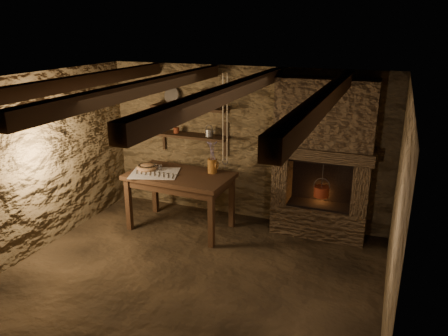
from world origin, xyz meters
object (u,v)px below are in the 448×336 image
at_px(iron_stockpot, 200,101).
at_px(work_table, 181,199).
at_px(stoneware_jug, 212,159).
at_px(wooden_bowl, 147,168).
at_px(red_pot, 321,191).

bearing_deg(iron_stockpot, work_table, -95.37).
xyz_separation_m(work_table, stoneware_jug, (0.43, 0.23, 0.61)).
bearing_deg(stoneware_jug, iron_stockpot, 146.65).
bearing_deg(work_table, wooden_bowl, -176.43).
bearing_deg(wooden_bowl, red_pot, 11.55).
relative_size(iron_stockpot, red_pot, 0.45).
xyz_separation_m(work_table, red_pot, (2.01, 0.51, 0.23)).
bearing_deg(wooden_bowl, iron_stockpot, 46.65).
bearing_deg(iron_stockpot, red_pot, -3.52).
relative_size(work_table, iron_stockpot, 6.39).
height_order(work_table, red_pot, red_pot).
distance_m(work_table, wooden_bowl, 0.70).
bearing_deg(stoneware_jug, wooden_bowl, -152.28).
bearing_deg(work_table, stoneware_jug, 30.72).
distance_m(wooden_bowl, red_pot, 2.62).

